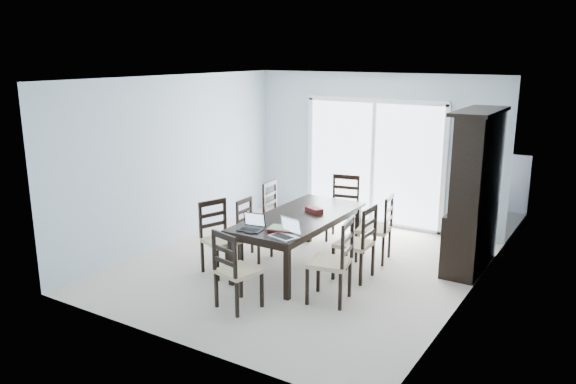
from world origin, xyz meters
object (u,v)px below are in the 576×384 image
chair_end_near (232,262)px  laptop_dark (250,227)px  cell_phone (250,233)px  game_box (314,210)px  dining_table (300,221)px  laptop_silver (283,233)px  chair_left_near (217,229)px  china_hutch (475,193)px  chair_right_near (338,252)px  chair_left_far (276,206)px  chair_end_far (344,200)px  chair_right_mid (361,235)px  hot_tub (362,180)px  chair_right_far (381,221)px  chair_left_mid (250,222)px

chair_end_near → laptop_dark: (-0.22, 0.67, 0.21)m
cell_phone → game_box: 1.26m
dining_table → laptop_silver: bearing=-71.2°
chair_left_near → chair_end_near: size_ratio=1.02×
china_hutch → cell_phone: bearing=-133.7°
chair_right_near → laptop_dark: bearing=87.5°
chair_end_near → chair_right_near: bearing=54.7°
china_hutch → game_box: bearing=-152.5°
chair_left_far → laptop_silver: 1.99m
chair_right_near → chair_end_far: (-1.02, 2.23, -0.01)m
chair_right_near → chair_right_mid: chair_right_near is taller
dining_table → chair_end_near: chair_end_near is taller
laptop_silver → cell_phone: size_ratio=3.19×
chair_left_far → chair_right_mid: (1.75, -0.65, 0.02)m
chair_right_near → cell_phone: 1.13m
chair_right_near → laptop_dark: chair_right_near is taller
china_hutch → hot_tub: bearing=139.5°
china_hutch → chair_right_near: (-1.06, -2.00, -0.44)m
chair_right_near → chair_right_far: chair_right_near is taller
china_hutch → chair_left_far: size_ratio=1.95×
china_hutch → chair_right_far: size_ratio=1.94×
chair_left_near → laptop_dark: (0.68, -0.18, 0.20)m
china_hutch → chair_left_near: 3.53m
china_hutch → game_box: 2.20m
chair_left_near → chair_end_far: chair_end_far is taller
chair_right_mid → cell_phone: size_ratio=9.92×
chair_end_far → laptop_dark: 2.40m
chair_left_far → hot_tub: (0.14, 2.88, -0.11)m
hot_tub → laptop_silver: bearing=-77.3°
chair_left_near → laptop_silver: (1.18, -0.20, 0.20)m
chair_end_far → laptop_silver: size_ratio=3.15×
chair_end_near → chair_end_far: 3.06m
chair_right_far → chair_end_far: (-0.91, 0.67, 0.02)m
chair_left_near → chair_end_far: 2.35m
chair_left_mid → game_box: (0.89, 0.30, 0.25)m
chair_right_near → hot_tub: (-1.66, 4.32, -0.15)m
chair_right_near → hot_tub: size_ratio=0.60×
dining_table → chair_left_near: chair_left_near is taller
chair_right_far → laptop_dark: (-1.05, -1.71, 0.20)m
china_hutch → laptop_dark: china_hutch is taller
chair_right_far → hot_tub: 3.17m
chair_right_far → laptop_dark: size_ratio=3.46×
chair_left_near → chair_right_mid: size_ratio=0.98×
chair_left_mid → laptop_dark: 1.07m
hot_tub → chair_right_near: bearing=-68.9°
chair_end_near → laptop_silver: chair_end_near is taller
laptop_dark → hot_tub: size_ratio=0.16×
cell_phone → dining_table: bearing=76.5°
china_hutch → cell_phone: size_ratio=18.77×
chair_end_near → chair_left_mid: bearing=132.1°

